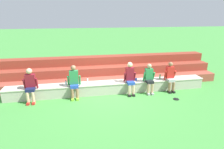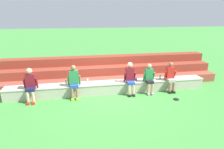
% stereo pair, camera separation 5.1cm
% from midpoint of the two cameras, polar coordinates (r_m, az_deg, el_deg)
% --- Properties ---
extents(ground_plane, '(80.00, 80.00, 0.00)m').
position_cam_midpoint_polar(ground_plane, '(8.15, -0.23, -6.23)').
color(ground_plane, '#428E3D').
extents(stone_seating_wall, '(8.69, 0.60, 0.49)m').
position_cam_midpoint_polar(stone_seating_wall, '(8.30, -0.56, -3.81)').
color(stone_seating_wall, '#B7AF9E').
rests_on(stone_seating_wall, ground).
extents(brick_bleachers, '(11.15, 1.85, 1.21)m').
position_cam_midpoint_polar(brick_bleachers, '(9.75, -2.14, 0.83)').
color(brick_bleachers, '#9B4535').
rests_on(brick_bleachers, ground).
extents(person_far_left, '(0.54, 0.58, 1.34)m').
position_cam_midpoint_polar(person_far_left, '(8.00, -23.34, -2.71)').
color(person_far_left, '#DBAD89').
rests_on(person_far_left, ground).
extents(person_left_of_center, '(0.54, 0.49, 1.39)m').
position_cam_midpoint_polar(person_left_of_center, '(7.77, -11.24, -1.96)').
color(person_left_of_center, '#996B4C').
rests_on(person_left_of_center, ground).
extents(person_center, '(0.51, 0.58, 1.39)m').
position_cam_midpoint_polar(person_center, '(8.07, 5.70, -0.92)').
color(person_center, beige).
rests_on(person_center, ground).
extents(person_right_of_center, '(0.51, 0.52, 1.30)m').
position_cam_midpoint_polar(person_right_of_center, '(8.30, 11.41, -1.06)').
color(person_right_of_center, tan).
rests_on(person_right_of_center, ground).
extents(person_far_right, '(0.52, 0.52, 1.33)m').
position_cam_midpoint_polar(person_far_right, '(8.73, 17.46, -0.51)').
color(person_far_right, '#996B4C').
rests_on(person_far_right, ground).
extents(water_bottle_near_left, '(0.06, 0.06, 0.28)m').
position_cam_midpoint_polar(water_bottle_near_left, '(8.06, -7.28, -1.89)').
color(water_bottle_near_left, silver).
rests_on(water_bottle_near_left, stone_seating_wall).
extents(water_bottle_mid_left, '(0.08, 0.08, 0.21)m').
position_cam_midpoint_polar(water_bottle_mid_left, '(8.09, -13.60, -2.45)').
color(water_bottle_mid_left, silver).
rests_on(water_bottle_mid_left, stone_seating_wall).
extents(water_bottle_near_right, '(0.06, 0.06, 0.22)m').
position_cam_midpoint_polar(water_bottle_near_right, '(8.89, 14.51, -0.62)').
color(water_bottle_near_right, green).
rests_on(water_bottle_near_right, stone_seating_wall).
extents(plastic_cup_left_end, '(0.09, 0.09, 0.11)m').
position_cam_midpoint_polar(plastic_cup_left_end, '(8.46, 7.45, -1.49)').
color(plastic_cup_left_end, blue).
rests_on(plastic_cup_left_end, stone_seating_wall).
extents(frisbee, '(0.23, 0.23, 0.02)m').
position_cam_midpoint_polar(frisbee, '(8.18, 19.02, -7.13)').
color(frisbee, black).
rests_on(frisbee, ground).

